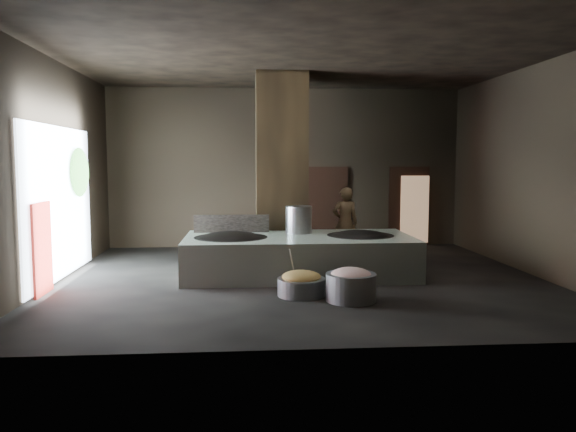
{
  "coord_description": "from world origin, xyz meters",
  "views": [
    {
      "loc": [
        -1.18,
        -11.56,
        2.44
      ],
      "look_at": [
        -0.23,
        0.61,
        1.25
      ],
      "focal_mm": 35.0,
      "sensor_mm": 36.0,
      "label": 1
    }
  ],
  "objects": [
    {
      "name": "wok_right",
      "position": [
        1.32,
        0.36,
        0.75
      ],
      "size": [
        1.42,
        1.42,
        0.4
      ],
      "primitive_type": "ellipsoid",
      "color": "black",
      "rests_on": "hearth_platform"
    },
    {
      "name": "platform_cap",
      "position": [
        -0.03,
        0.31,
        0.82
      ],
      "size": [
        4.75,
        2.28,
        0.03
      ],
      "primitive_type": "cube",
      "color": "black",
      "rests_on": "hearth_platform"
    },
    {
      "name": "wok_right_rim",
      "position": [
        1.32,
        0.36,
        0.82
      ],
      "size": [
        1.46,
        1.46,
        0.05
      ],
      "primitive_type": "cylinder",
      "color": "black",
      "rests_on": "hearth_platform"
    },
    {
      "name": "pavilion_sliver",
      "position": [
        -4.88,
        -1.1,
        0.85
      ],
      "size": [
        0.05,
        0.9,
        1.7
      ],
      "primitive_type": "cube",
      "color": "maroon",
      "rests_on": "ground"
    },
    {
      "name": "splash_guard",
      "position": [
        -1.48,
        1.06,
        1.03
      ],
      "size": [
        1.69,
        0.07,
        0.42
      ],
      "primitive_type": "cube",
      "rotation": [
        0.0,
        0.0,
        -0.0
      ],
      "color": "black",
      "rests_on": "hearth_platform"
    },
    {
      "name": "stock_pot",
      "position": [
        0.02,
        0.86,
        1.13
      ],
      "size": [
        0.59,
        0.59,
        0.63
      ],
      "primitive_type": "cylinder",
      "color": "#9FA0A7",
      "rests_on": "hearth_platform"
    },
    {
      "name": "veg_fill",
      "position": [
        -0.16,
        -1.56,
        0.35
      ],
      "size": [
        0.72,
        0.72,
        0.22
      ],
      "primitive_type": "ellipsoid",
      "color": "#8F9B4B",
      "rests_on": "veg_basin"
    },
    {
      "name": "doorway_near_glow",
      "position": [
        1.38,
        4.54,
        1.05
      ],
      "size": [
        0.81,
        0.04,
        1.91
      ],
      "primitive_type": "cube",
      "color": "#8C6647",
      "rests_on": "ground"
    },
    {
      "name": "doorway_far",
      "position": [
        3.6,
        4.45,
        1.1
      ],
      "size": [
        1.18,
        0.08,
        2.38
      ],
      "primitive_type": "cube",
      "color": "black",
      "rests_on": "ground"
    },
    {
      "name": "floor",
      "position": [
        0.0,
        0.0,
        -0.05
      ],
      "size": [
        10.0,
        9.0,
        0.1
      ],
      "primitive_type": "cube",
      "color": "black",
      "rests_on": "ground"
    },
    {
      "name": "veg_basin",
      "position": [
        -0.16,
        -1.56,
        0.16
      ],
      "size": [
        0.88,
        0.88,
        0.32
      ],
      "primitive_type": "cylinder",
      "rotation": [
        0.0,
        0.0,
        -0.0
      ],
      "color": "slate",
      "rests_on": "ground"
    },
    {
      "name": "hearth_platform",
      "position": [
        -0.03,
        0.31,
        0.42
      ],
      "size": [
        4.86,
        2.34,
        0.84
      ],
      "primitive_type": "cube",
      "rotation": [
        0.0,
        0.0,
        -0.0
      ],
      "color": "silver",
      "rests_on": "ground"
    },
    {
      "name": "doorway_far_glow",
      "position": [
        3.75,
        4.36,
        1.05
      ],
      "size": [
        0.83,
        0.04,
        1.95
      ],
      "primitive_type": "cube",
      "color": "#8C6647",
      "rests_on": "ground"
    },
    {
      "name": "left_opening",
      "position": [
        -4.95,
        0.2,
        1.6
      ],
      "size": [
        0.04,
        4.2,
        3.1
      ],
      "primitive_type": "cube",
      "color": "white",
      "rests_on": "ground"
    },
    {
      "name": "pillar",
      "position": [
        -0.3,
        1.9,
        2.25
      ],
      "size": [
        1.2,
        1.2,
        4.5
      ],
      "primitive_type": "cube",
      "color": "black",
      "rests_on": "ground"
    },
    {
      "name": "tree_silhouette",
      "position": [
        -4.85,
        1.3,
        2.2
      ],
      "size": [
        0.28,
        1.1,
        1.1
      ],
      "primitive_type": "ellipsoid",
      "color": "#194714",
      "rests_on": "left_opening"
    },
    {
      "name": "back_wall",
      "position": [
        0.0,
        4.55,
        2.25
      ],
      "size": [
        10.0,
        0.1,
        4.5
      ],
      "primitive_type": "cube",
      "color": "black",
      "rests_on": "ground"
    },
    {
      "name": "left_wall",
      "position": [
        -5.05,
        0.0,
        2.25
      ],
      "size": [
        0.1,
        9.0,
        4.5
      ],
      "primitive_type": "cube",
      "color": "black",
      "rests_on": "ground"
    },
    {
      "name": "right_wall",
      "position": [
        5.05,
        0.0,
        2.25
      ],
      "size": [
        0.1,
        9.0,
        4.5
      ],
      "primitive_type": "cube",
      "color": "black",
      "rests_on": "ground"
    },
    {
      "name": "ceiling",
      "position": [
        0.0,
        0.0,
        4.55
      ],
      "size": [
        10.0,
        9.0,
        0.1
      ],
      "primitive_type": "cube",
      "color": "black",
      "rests_on": "back_wall"
    },
    {
      "name": "wok_left",
      "position": [
        -1.48,
        0.26,
        0.75
      ],
      "size": [
        1.53,
        1.53,
        0.42
      ],
      "primitive_type": "ellipsoid",
      "color": "black",
      "rests_on": "hearth_platform"
    },
    {
      "name": "front_wall",
      "position": [
        0.0,
        -4.55,
        2.25
      ],
      "size": [
        10.0,
        0.1,
        4.5
      ],
      "primitive_type": "cube",
      "color": "black",
      "rests_on": "ground"
    },
    {
      "name": "meat_basin",
      "position": [
        0.67,
        -2.01,
        0.24
      ],
      "size": [
        1.13,
        1.13,
        0.48
      ],
      "primitive_type": "cylinder",
      "rotation": [
        0.0,
        0.0,
        0.34
      ],
      "color": "slate",
      "rests_on": "ground"
    },
    {
      "name": "wok_left_rim",
      "position": [
        -1.48,
        0.26,
        0.82
      ],
      "size": [
        1.56,
        1.56,
        0.05
      ],
      "primitive_type": "cylinder",
      "color": "black",
      "rests_on": "hearth_platform"
    },
    {
      "name": "cook",
      "position": [
        1.36,
        2.39,
        0.9
      ],
      "size": [
        0.66,
        0.43,
        1.79
      ],
      "primitive_type": "imported",
      "rotation": [
        0.0,
        0.0,
        3.14
      ],
      "color": "#93714A",
      "rests_on": "ground"
    },
    {
      "name": "ladle",
      "position": [
        -0.31,
        -1.41,
        0.55
      ],
      "size": [
        0.17,
        0.32,
        0.62
      ],
      "primitive_type": "cylinder",
      "rotation": [
        0.49,
        0.0,
        -0.44
      ],
      "color": "#9FA0A7",
      "rests_on": "veg_basin"
    },
    {
      "name": "meat_fill",
      "position": [
        0.67,
        -2.01,
        0.45
      ],
      "size": [
        0.73,
        0.73,
        0.28
      ],
      "primitive_type": "ellipsoid",
      "color": "#DB8683",
      "rests_on": "meat_basin"
    },
    {
      "name": "doorway_near",
      "position": [
        1.2,
        4.45,
        1.1
      ],
      "size": [
        1.18,
        0.08,
        2.38
      ],
      "primitive_type": "cube",
      "color": "black",
      "rests_on": "ground"
    }
  ]
}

